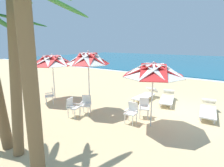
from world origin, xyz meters
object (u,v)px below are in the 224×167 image
Objects in this scene: beach_umbrella_0 at (153,71)px; plastic_chair_4 at (50,95)px; palm_tree_2 at (12,48)px; sun_lounger_2 at (145,95)px; palm_tree_1 at (29,74)px; plastic_chair_0 at (144,106)px; plastic_chair_2 at (72,106)px; sun_lounger_0 at (208,110)px; beach_umbrella_1 at (88,59)px; plastic_chair_1 at (132,111)px; sun_lounger_1 at (167,98)px; beach_umbrella_2 at (52,61)px; plastic_chair_3 at (86,103)px.

plastic_chair_4 is at bearing -173.92° from beach_umbrella_0.
palm_tree_2 is (3.07, -3.15, 2.58)m from plastic_chair_4.
palm_tree_1 is at bearing -86.06° from sun_lounger_2.
plastic_chair_0 is 1.00× the size of plastic_chair_2.
plastic_chair_0 is at bearing -141.64° from sun_lounger_0.
beach_umbrella_1 is at bearing -177.99° from beach_umbrella_0.
plastic_chair_1 reaches higher than sun_lounger_2.
palm_tree_2 is at bearing -106.73° from sun_lounger_1.
beach_umbrella_1 is 4.84m from sun_lounger_1.
beach_umbrella_1 reaches higher than beach_umbrella_2.
sun_lounger_1 is at bearing 96.86° from beach_umbrella_0.
palm_tree_1 is at bearing -14.47° from palm_tree_2.
plastic_chair_1 is 3.66m from sun_lounger_0.
beach_umbrella_0 is at bearing -123.71° from sun_lounger_0.
plastic_chair_2 is at bearing -96.47° from beach_umbrella_1.
plastic_chair_0 is 5.09m from plastic_chair_4.
sun_lounger_0 is 0.51× the size of palm_tree_1.
beach_umbrella_1 is 5.94m from sun_lounger_0.
plastic_chair_1 and plastic_chair_4 have the same top height.
beach_umbrella_2 reaches higher than plastic_chair_3.
palm_tree_1 is at bearing -62.35° from plastic_chair_3.
plastic_chair_0 is 0.20× the size of palm_tree_1.
sun_lounger_1 is at bearing 54.82° from plastic_chair_3.
sun_lounger_2 is (-1.22, -0.19, 0.00)m from sun_lounger_1.
beach_umbrella_0 is 1.97m from plastic_chair_0.
sun_lounger_0 is at bearing 47.11° from plastic_chair_1.
plastic_chair_1 is 4.78m from plastic_chair_4.
beach_umbrella_1 is 3.18m from plastic_chair_4.
plastic_chair_0 and plastic_chair_3 have the same top height.
plastic_chair_2 is (-3.24, -1.12, -1.73)m from beach_umbrella_0.
plastic_chair_4 is (-5.55, -0.59, -1.73)m from beach_umbrella_0.
beach_umbrella_0 is 5.93m from beach_umbrella_2.
beach_umbrella_1 is 4.46m from palm_tree_1.
plastic_chair_1 is 0.20× the size of palm_tree_1.
beach_umbrella_2 is at bearing 124.91° from plastic_chair_4.
palm_tree_1 is (-0.49, -4.80, 2.08)m from plastic_chair_0.
sun_lounger_0 is at bearing 56.43° from palm_tree_2.
plastic_chair_2 is 1.00× the size of plastic_chair_3.
plastic_chair_1 is at bearing 5.51° from plastic_chair_4.
beach_umbrella_1 is at bearing -151.20° from sun_lounger_0.
plastic_chair_4 is 0.40× the size of sun_lounger_2.
plastic_chair_3 is 0.39× the size of sun_lounger_1.
beach_umbrella_1 is at bearing 83.53° from plastic_chair_2.
plastic_chair_0 is (-0.63, 0.71, -1.73)m from beach_umbrella_0.
plastic_chair_1 is at bearing -132.89° from sun_lounger_0.
beach_umbrella_0 is 3.62m from sun_lounger_0.
plastic_chair_0 is 5.25m from palm_tree_1.
plastic_chair_1 is 3.37m from sun_lounger_1.
plastic_chair_4 is 0.39× the size of sun_lounger_1.
plastic_chair_0 is 2.52m from sun_lounger_1.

